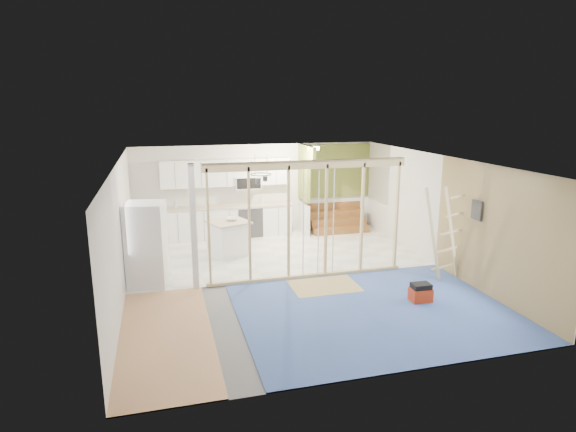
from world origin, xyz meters
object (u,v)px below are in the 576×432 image
object	(u,v)px
island	(229,238)
toolbox	(421,293)
fridge	(147,245)
ladder	(445,233)

from	to	relation	value
island	toolbox	distance (m)	4.99
fridge	island	bearing A→B (deg)	50.59
toolbox	ladder	xyz separation A→B (m)	(1.07, 0.96, 0.86)
fridge	toolbox	distance (m)	5.59
fridge	toolbox	xyz separation A→B (m)	(5.07, -2.26, -0.71)
fridge	ladder	xyz separation A→B (m)	(6.13, -1.30, 0.16)
fridge	ladder	size ratio (longest dim) A/B	0.87
toolbox	ladder	world-z (taller)	ladder
island	toolbox	bearing A→B (deg)	-70.82
ladder	toolbox	bearing A→B (deg)	-132.30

